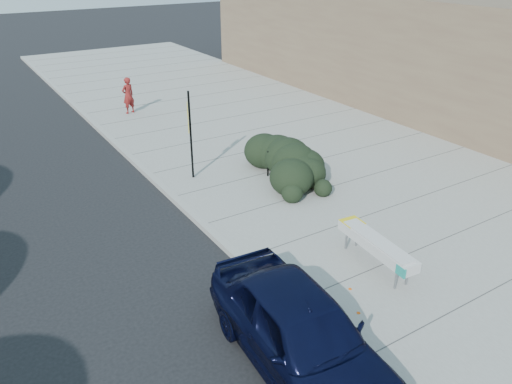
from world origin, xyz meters
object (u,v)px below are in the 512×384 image
bench (376,245)px  pedestrian (128,95)px  bike_rack (274,163)px  sign_post (190,130)px  sedan_navy (301,332)px

bench → pedestrian: 14.94m
bench → pedestrian: bearing=98.2°
pedestrian → bike_rack: bearing=81.6°
bench → sign_post: 7.14m
sedan_navy → bike_rack: bearing=63.2°
sign_post → pedestrian: bearing=109.4°
bike_rack → sedan_navy: size_ratio=0.19×
bench → bike_rack: size_ratio=2.75×
bench → sedan_navy: bearing=-150.5°
bench → sign_post: sign_post is taller
bike_rack → sign_post: (-2.22, 1.51, 1.09)m
bike_rack → sedan_navy: sedan_navy is taller
bike_rack → sign_post: size_ratio=0.31×
bench → sedan_navy: 3.61m
sign_post → sedan_navy: (-1.90, -8.39, -0.98)m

